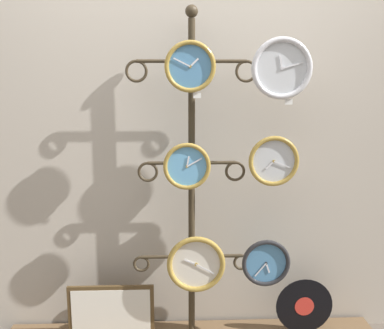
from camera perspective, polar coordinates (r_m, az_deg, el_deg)
The scene contains 12 objects.
shop_wall at distance 2.63m, azimuth -0.19°, elevation 7.49°, with size 4.40×0.04×2.80m.
display_stand at distance 2.64m, azimuth -0.04°, elevation -10.27°, with size 0.71×0.44×1.94m.
clock_top_center at distance 2.35m, azimuth -0.24°, elevation 12.34°, with size 0.27×0.04×0.27m.
clock_top_right at distance 2.41m, azimuth 11.32°, elevation 11.88°, with size 0.32×0.04×0.32m.
clock_middle_center at distance 2.39m, azimuth -0.64°, elevation -0.22°, with size 0.25×0.04×0.25m.
clock_middle_right at distance 2.48m, azimuth 10.33°, elevation 0.44°, with size 0.28×0.04×0.28m.
clock_bottom_center at distance 2.56m, azimuth 0.52°, elevation -12.53°, with size 0.33×0.04×0.33m.
clock_bottom_right at distance 2.62m, azimuth 9.37°, elevation -12.21°, with size 0.27×0.04×0.27m.
vinyl_record at distance 2.86m, azimuth 14.06°, elevation -17.05°, with size 0.34×0.01×0.34m.
picture_frame at distance 2.78m, azimuth -10.22°, elevation -17.97°, with size 0.50×0.02×0.33m.
price_tag_upper at distance 2.36m, azimuth 0.66°, elevation 8.77°, with size 0.04×0.00×0.03m.
price_tag_mid at distance 2.43m, azimuth 12.18°, elevation 7.79°, with size 0.04×0.00×0.03m.
Camera 1 is at (-0.10, -2.05, 1.55)m, focal length 42.00 mm.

